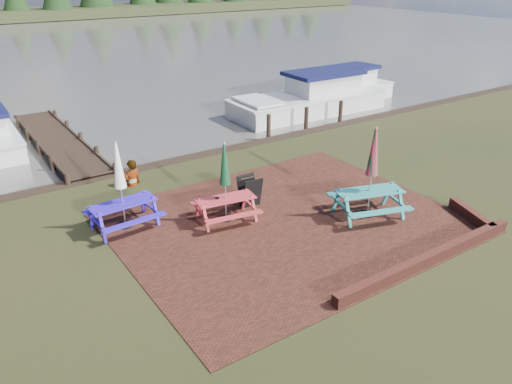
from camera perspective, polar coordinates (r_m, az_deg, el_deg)
The scene contains 12 objects.
ground at distance 13.15m, azimuth 6.15°, elevation -5.09°, with size 120.00×120.00×0.00m, color black.
paving at distance 13.83m, azimuth 3.51°, elevation -3.38°, with size 9.00×7.50×0.02m, color #341910.
brick_wall at distance 13.12m, azimuth 20.33°, elevation -5.97°, with size 6.21×1.79×0.30m.
water at distance 46.69m, azimuth -25.28°, elevation 14.37°, with size 120.00×60.00×0.02m, color #423F39.
picnic_table_teal at distance 14.08m, azimuth 12.92°, elevation 0.60°, with size 2.28×2.14×2.58m.
picnic_table_red at distance 13.55m, azimuth -3.51°, elevation -0.30°, with size 1.83×1.68×2.25m.
picnic_table_blue at distance 13.61m, azimuth -15.04°, elevation -0.77°, with size 1.84×1.66×2.42m.
chalkboard at distance 14.47m, azimuth -0.72°, elevation 0.08°, with size 0.59×0.58×0.93m.
jetty at distance 21.28m, azimuth -21.64°, elevation 5.41°, with size 1.76×9.08×1.00m.
boat_near at distance 24.97m, azimuth 6.27°, elevation 10.44°, with size 7.99×2.93×2.15m.
boat_far at distance 27.33m, azimuth 9.70°, elevation 11.36°, with size 6.40×2.60×1.96m.
person at distance 16.22m, azimuth -14.18°, elevation 3.51°, with size 0.62×0.41×1.71m, color gray.
Camera 1 is at (-7.52, -8.62, 6.48)m, focal length 35.00 mm.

